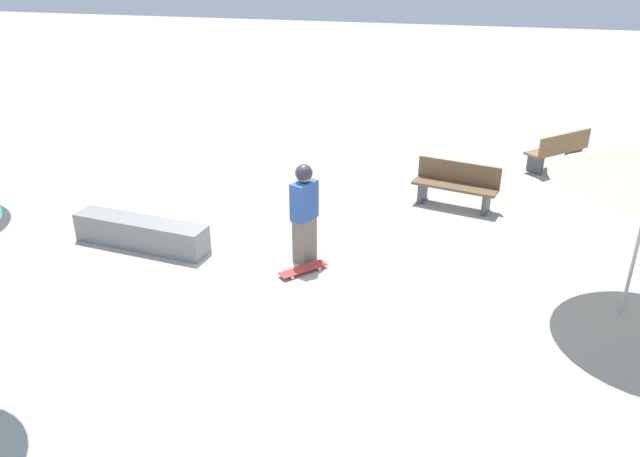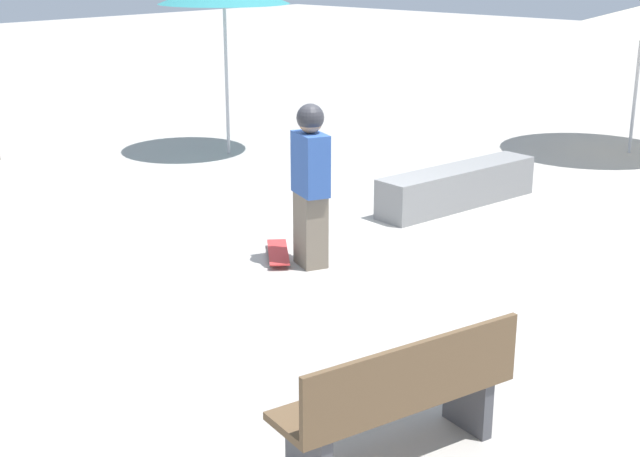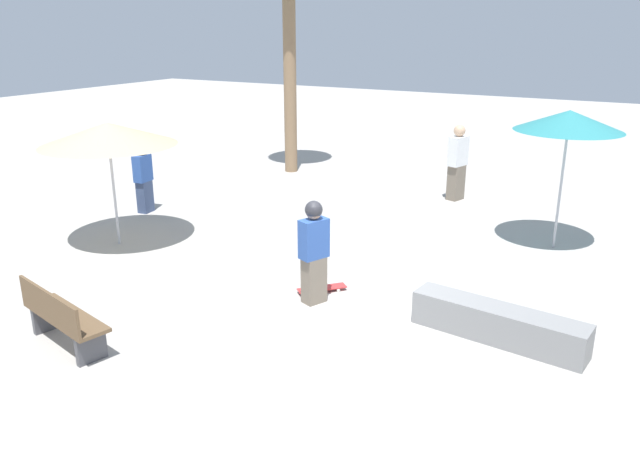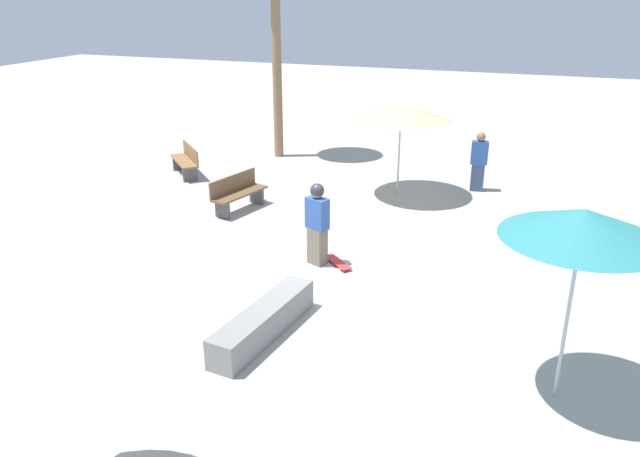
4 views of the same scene
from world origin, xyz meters
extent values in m
plane|color=#ADA8A0|center=(0.00, 0.00, 0.00)|extent=(60.00, 60.00, 0.00)
cube|color=#726656|center=(-0.17, -0.53, 0.37)|extent=(0.40, 0.35, 0.74)
cube|color=#2D519E|center=(-0.17, -0.53, 1.04)|extent=(0.49, 0.39, 0.61)
sphere|color=tan|center=(-0.17, -0.53, 1.47)|extent=(0.24, 0.24, 0.24)
sphere|color=#2D2D33|center=(-0.17, -0.53, 1.50)|extent=(0.27, 0.27, 0.27)
cube|color=red|center=(-0.56, -0.61, 0.06)|extent=(0.73, 0.69, 0.02)
cylinder|color=silver|center=(-0.80, -0.50, 0.03)|extent=(0.06, 0.06, 0.05)
cylinder|color=silver|center=(-0.69, -0.38, 0.03)|extent=(0.06, 0.06, 0.05)
cylinder|color=silver|center=(-0.44, -0.84, 0.03)|extent=(0.06, 0.06, 0.05)
cylinder|color=silver|center=(-0.32, -0.71, 0.03)|extent=(0.06, 0.06, 0.05)
cube|color=gray|center=(-0.32, 2.26, 0.24)|extent=(0.77, 2.42, 0.48)
cube|color=#47474C|center=(2.47, -3.35, 0.20)|extent=(0.40, 0.17, 0.40)
cube|color=#47474C|center=(2.77, -2.14, 0.20)|extent=(0.40, 0.17, 0.40)
cube|color=brown|center=(2.62, -2.74, 0.42)|extent=(0.81, 1.66, 0.05)
cube|color=brown|center=(2.81, -2.79, 0.65)|extent=(0.42, 1.56, 0.40)
cylinder|color=#B7B7BC|center=(-0.05, 6.55, 1.05)|extent=(0.05, 0.05, 2.10)
cylinder|color=#B7B7BC|center=(-4.59, 2.30, 1.25)|extent=(0.05, 0.05, 2.50)
camera|label=1|loc=(-8.73, -2.87, 4.74)|focal=35.00mm
camera|label=2|loc=(5.61, -6.65, 3.05)|focal=50.00mm
camera|label=3|loc=(7.52, 3.84, 4.14)|focal=35.00mm
camera|label=4|loc=(-4.02, 9.85, 5.11)|focal=35.00mm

